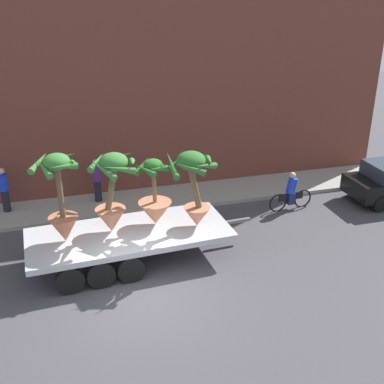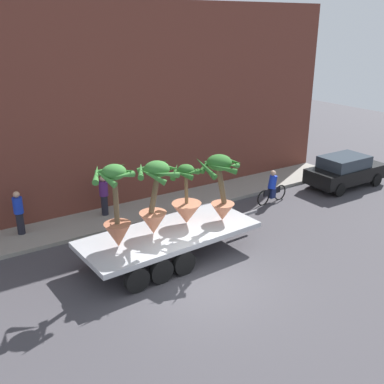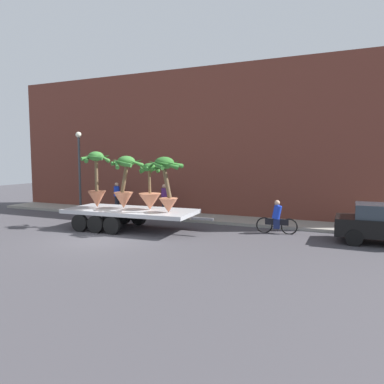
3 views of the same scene
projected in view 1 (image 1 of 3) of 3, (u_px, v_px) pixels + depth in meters
ground_plane at (144, 296)px, 13.25m from camera, size 60.00×60.00×0.00m
sidewalk at (115, 204)px, 18.59m from camera, size 24.00×2.20×0.15m
building_facade at (102, 88)px, 18.40m from camera, size 24.00×1.20×8.57m
flatbed_trailer at (122, 239)px, 14.64m from camera, size 7.24×2.91×0.98m
potted_palm_rear at (194, 184)px, 14.40m from camera, size 1.51×1.54×2.47m
potted_palm_middle at (112, 194)px, 14.18m from camera, size 1.51×1.53×2.52m
potted_palm_front at (61, 202)px, 13.59m from camera, size 1.39×1.38×2.73m
potted_palm_extra at (155, 202)px, 14.81m from camera, size 1.16×1.20×2.18m
cyclist at (291, 193)px, 18.11m from camera, size 1.84×0.38×1.54m
pedestrian_near_gate at (4, 189)px, 17.51m from camera, size 0.36×0.36×1.71m
pedestrian_far_left at (97, 180)px, 18.35m from camera, size 0.36×0.36×1.71m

